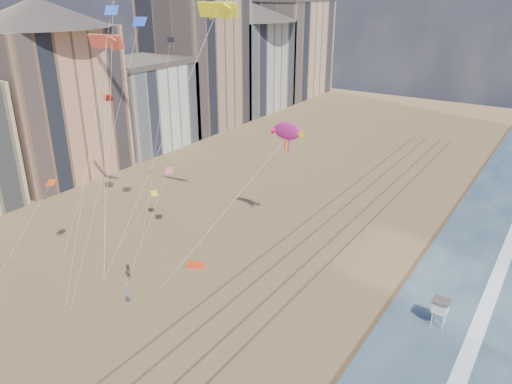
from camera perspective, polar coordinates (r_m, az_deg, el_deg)
wet_sand at (r=63.18m, az=22.25°, el=-7.56°), size 260.00×260.00×0.00m
foam at (r=62.80m, az=26.00°, el=-8.41°), size 260.00×260.00×0.00m
tracks at (r=59.27m, az=4.37°, el=-7.82°), size 7.68×120.00×0.01m
buildings at (r=109.70m, az=-8.87°, el=13.69°), size 34.72×131.35×29.00m
lifeguard_stand at (r=50.84m, az=20.35°, el=-12.13°), size 1.55×1.55×2.80m
grounded_kite at (r=58.47m, az=-6.92°, el=-8.27°), size 2.38×2.07×0.23m
show_kite at (r=59.04m, az=3.53°, el=6.95°), size 4.62×9.01×22.24m
kite_flyer_a at (r=53.21m, az=-14.42°, el=-11.43°), size 0.69×0.62×1.57m
kite_flyer_b at (r=57.07m, az=-14.44°, el=-8.79°), size 1.06×0.95×1.81m
small_kites at (r=57.99m, az=-14.53°, el=10.93°), size 13.39×17.98×24.30m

